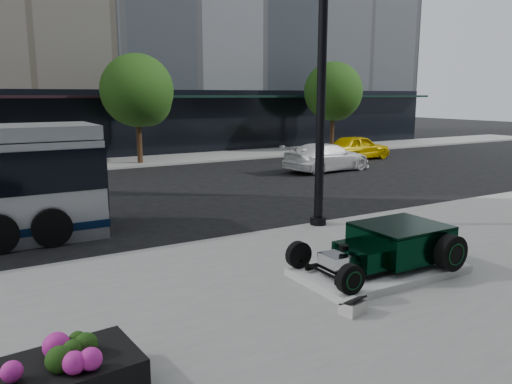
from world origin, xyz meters
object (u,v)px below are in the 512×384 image
lamppost (321,87)px  white_sedan (327,157)px  hot_rod (393,244)px  yellow_taxi (358,147)px  flower_planter (43,382)px

lamppost → white_sedan: size_ratio=1.73×
hot_rod → white_sedan: size_ratio=0.68×
white_sedan → lamppost: bearing=135.8°
white_sedan → yellow_taxi: 5.05m
lamppost → white_sedan: 11.44m
white_sedan → yellow_taxi: yellow_taxi is taller
hot_rod → flower_planter: (-6.81, -1.21, -0.32)m
hot_rod → flower_planter: bearing=-169.9°
hot_rod → lamppost: (0.99, 3.78, 3.20)m
hot_rod → lamppost: size_ratio=0.39×
flower_planter → yellow_taxi: bearing=40.2°
yellow_taxi → white_sedan: bearing=116.9°
hot_rod → yellow_taxi: yellow_taxi is taller
lamppost → yellow_taxi: (11.28, 11.13, -3.19)m
hot_rod → white_sedan: white_sedan is taller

